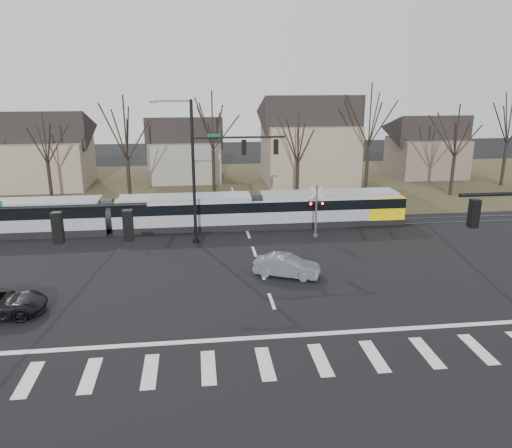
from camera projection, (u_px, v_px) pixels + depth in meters
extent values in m
plane|color=black|center=(278.00, 318.00, 25.07)|extent=(140.00, 140.00, 0.00)
cube|color=#38331E|center=(231.00, 185.00, 55.52)|extent=(140.00, 28.00, 0.01)
cube|color=silver|center=(29.00, 379.00, 20.01)|extent=(0.60, 2.60, 0.01)
cube|color=silver|center=(90.00, 375.00, 20.28)|extent=(0.60, 2.60, 0.01)
cube|color=silver|center=(150.00, 371.00, 20.56)|extent=(0.60, 2.60, 0.01)
cube|color=silver|center=(208.00, 367.00, 20.84)|extent=(0.60, 2.60, 0.01)
cube|color=silver|center=(265.00, 363.00, 21.12)|extent=(0.60, 2.60, 0.01)
cube|color=silver|center=(320.00, 360.00, 21.40)|extent=(0.60, 2.60, 0.01)
cube|color=silver|center=(374.00, 356.00, 21.68)|extent=(0.60, 2.60, 0.01)
cube|color=silver|center=(427.00, 352.00, 21.96)|extent=(0.60, 2.60, 0.01)
cube|color=silver|center=(478.00, 349.00, 22.24)|extent=(0.60, 2.60, 0.01)
cube|color=silver|center=(284.00, 336.00, 23.36)|extent=(28.00, 0.35, 0.01)
cube|color=silver|center=(272.00, 301.00, 26.97)|extent=(0.18, 2.00, 0.01)
cube|color=silver|center=(262.00, 273.00, 30.78)|extent=(0.18, 2.00, 0.01)
cube|color=silver|center=(254.00, 252.00, 34.58)|extent=(0.18, 2.00, 0.01)
cube|color=silver|center=(248.00, 234.00, 38.39)|extent=(0.18, 2.00, 0.01)
cube|color=silver|center=(243.00, 220.00, 42.20)|extent=(0.18, 2.00, 0.01)
cube|color=silver|center=(239.00, 208.00, 46.00)|extent=(0.18, 2.00, 0.01)
cube|color=silver|center=(235.00, 198.00, 49.81)|extent=(0.18, 2.00, 0.01)
cube|color=silver|center=(232.00, 189.00, 53.61)|extent=(0.18, 2.00, 0.01)
cube|color=#59595E|center=(247.00, 230.00, 39.43)|extent=(90.00, 0.12, 0.06)
cube|color=#59595E|center=(245.00, 225.00, 40.76)|extent=(90.00, 0.12, 0.06)
cube|color=gray|center=(27.00, 218.00, 37.96)|extent=(12.01, 2.59, 2.70)
cube|color=black|center=(26.00, 211.00, 37.80)|extent=(12.03, 2.62, 0.79)
cube|color=gray|center=(186.00, 213.00, 39.36)|extent=(11.09, 2.59, 2.70)
cube|color=black|center=(186.00, 206.00, 39.20)|extent=(11.11, 2.62, 0.79)
cube|color=gray|center=(328.00, 208.00, 40.70)|extent=(12.01, 2.59, 2.70)
cube|color=black|center=(329.00, 202.00, 40.55)|extent=(12.03, 2.62, 0.79)
cube|color=yellow|center=(382.00, 205.00, 41.21)|extent=(2.96, 2.64, 1.80)
imported|color=slate|center=(287.00, 266.00, 30.21)|extent=(4.22, 4.96, 1.31)
cylinder|color=black|center=(45.00, 207.00, 16.18)|extent=(6.50, 0.14, 0.14)
cube|color=black|center=(58.00, 228.00, 16.42)|extent=(0.32, 0.32, 1.05)
sphere|color=#FF0C07|center=(57.00, 218.00, 16.32)|extent=(0.22, 0.22, 0.22)
cube|color=black|center=(128.00, 225.00, 16.68)|extent=(0.32, 0.32, 1.05)
sphere|color=#FF0C07|center=(128.00, 216.00, 16.59)|extent=(0.22, 0.22, 0.22)
cube|color=black|center=(474.00, 214.00, 18.11)|extent=(0.32, 0.32, 1.05)
sphere|color=#FF0C07|center=(475.00, 205.00, 18.02)|extent=(0.22, 0.22, 0.22)
cylinder|color=black|center=(194.00, 174.00, 35.05)|extent=(0.22, 0.22, 10.20)
cylinder|color=black|center=(196.00, 241.00, 36.46)|extent=(0.44, 0.44, 0.30)
cylinder|color=black|center=(239.00, 137.00, 34.71)|extent=(6.50, 0.14, 0.14)
cube|color=#0C5926|center=(214.00, 136.00, 34.47)|extent=(0.90, 0.03, 0.22)
cube|color=black|center=(244.00, 147.00, 34.95)|extent=(0.32, 0.32, 1.05)
sphere|color=#FF0C07|center=(244.00, 143.00, 34.86)|extent=(0.22, 0.22, 0.22)
cube|color=black|center=(276.00, 147.00, 35.21)|extent=(0.32, 0.32, 1.05)
sphere|color=#FF0C07|center=(276.00, 142.00, 35.12)|extent=(0.22, 0.22, 0.22)
cube|color=#59595B|center=(153.00, 102.00, 33.35)|extent=(0.55, 0.22, 0.14)
cylinder|color=#59595B|center=(316.00, 211.00, 37.26)|extent=(0.14, 0.14, 4.00)
cylinder|color=#59595B|center=(315.00, 235.00, 37.80)|extent=(0.36, 0.36, 0.20)
cube|color=silver|center=(317.00, 193.00, 36.86)|extent=(0.95, 0.04, 0.95)
cube|color=silver|center=(317.00, 193.00, 36.86)|extent=(0.95, 0.04, 0.95)
cube|color=black|center=(316.00, 203.00, 37.09)|extent=(1.00, 0.10, 0.12)
sphere|color=#FF0C07|center=(311.00, 204.00, 36.96)|extent=(0.18, 0.18, 0.18)
sphere|color=#FF0C07|center=(323.00, 203.00, 37.07)|extent=(0.18, 0.18, 0.18)
cube|color=gray|center=(46.00, 164.00, 54.38)|extent=(9.00, 8.00, 5.00)
cube|color=gray|center=(185.00, 160.00, 58.10)|extent=(8.00, 7.00, 4.50)
cube|color=gray|center=(309.00, 154.00, 56.59)|extent=(10.00, 8.00, 6.50)
cube|color=brown|center=(426.00, 157.00, 60.53)|extent=(8.00, 7.00, 4.50)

